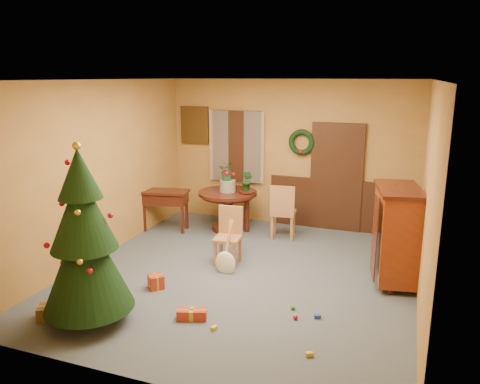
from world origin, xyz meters
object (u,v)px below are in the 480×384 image
at_px(dining_table, 228,203).
at_px(sideboard, 396,232).
at_px(christmas_tree, 85,240).
at_px(writing_desk, 165,200).
at_px(chair_near, 229,233).

xyz_separation_m(dining_table, sideboard, (3.15, -1.36, 0.22)).
bearing_deg(dining_table, sideboard, -23.30).
height_order(christmas_tree, writing_desk, christmas_tree).
bearing_deg(chair_near, christmas_tree, -110.87).
bearing_deg(christmas_tree, writing_desk, 104.01).
bearing_deg(dining_table, chair_near, -67.68).
distance_m(christmas_tree, sideboard, 4.27).
height_order(dining_table, writing_desk, writing_desk).
bearing_deg(writing_desk, christmas_tree, -75.99).
relative_size(christmas_tree, sideboard, 1.57).
distance_m(chair_near, christmas_tree, 2.60).
bearing_deg(writing_desk, sideboard, -12.39).
bearing_deg(christmas_tree, sideboard, 36.23).
xyz_separation_m(dining_table, christmas_tree, (-0.28, -3.88, 0.51)).
bearing_deg(writing_desk, dining_table, 19.79).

